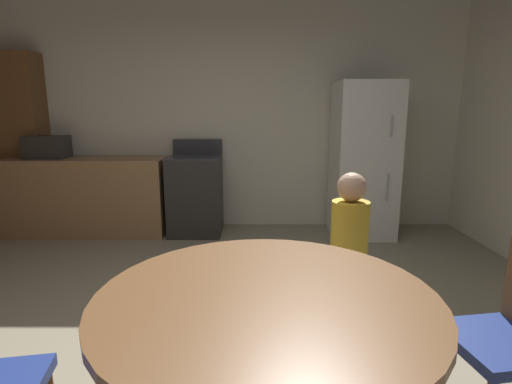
# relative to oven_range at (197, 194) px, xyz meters

# --- Properties ---
(ground_plane) EXTENTS (14.00, 14.00, 0.00)m
(ground_plane) POSITION_rel_oven_range_xyz_m (0.40, -2.49, -0.47)
(ground_plane) COLOR gray
(wall_back) EXTENTS (5.92, 0.12, 2.70)m
(wall_back) POSITION_rel_oven_range_xyz_m (0.40, 0.40, 0.88)
(wall_back) COLOR silver
(wall_back) RESTS_ON ground
(kitchen_counter) EXTENTS (1.91, 0.60, 0.90)m
(kitchen_counter) POSITION_rel_oven_range_xyz_m (-1.30, -0.00, -0.02)
(kitchen_counter) COLOR #9E754C
(kitchen_counter) RESTS_ON ground
(pantry_column) EXTENTS (0.44, 0.36, 2.10)m
(pantry_column) POSITION_rel_oven_range_xyz_m (-2.04, 0.18, 0.58)
(pantry_column) COLOR brown
(pantry_column) RESTS_ON ground
(oven_range) EXTENTS (0.60, 0.60, 1.10)m
(oven_range) POSITION_rel_oven_range_xyz_m (0.00, 0.00, 0.00)
(oven_range) COLOR #2D2B28
(oven_range) RESTS_ON ground
(refrigerator) EXTENTS (0.68, 0.68, 1.76)m
(refrigerator) POSITION_rel_oven_range_xyz_m (1.96, -0.05, 0.41)
(refrigerator) COLOR white
(refrigerator) RESTS_ON ground
(microwave) EXTENTS (0.44, 0.32, 0.26)m
(microwave) POSITION_rel_oven_range_xyz_m (-1.70, -0.00, 0.56)
(microwave) COLOR #2D2B28
(microwave) RESTS_ON kitchen_counter
(dining_table) EXTENTS (1.30, 1.30, 0.76)m
(dining_table) POSITION_rel_oven_range_xyz_m (0.76, -3.18, 0.14)
(dining_table) COLOR brown
(dining_table) RESTS_ON ground
(person_child) EXTENTS (0.30, 0.30, 1.09)m
(person_child) POSITION_rel_oven_range_xyz_m (1.27, -2.33, 0.11)
(person_child) COLOR #3D4C84
(person_child) RESTS_ON ground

